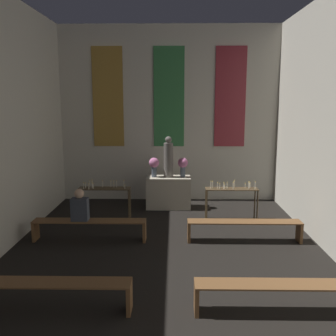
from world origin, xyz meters
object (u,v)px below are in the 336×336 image
flower_vase_right (183,165)px  candle_rack_left (104,192)px  pew_second_left (47,289)px  pew_back_right (244,226)px  pew_back_left (90,225)px  pew_second_right (280,291)px  candle_rack_right (232,193)px  altar (168,192)px  flower_vase_left (154,165)px  statue (168,158)px  person_seated (80,207)px

flower_vase_right → candle_rack_left: size_ratio=0.41×
pew_second_left → pew_back_right: bearing=39.7°
pew_second_left → pew_back_left: (0.00, 2.80, 0.00)m
pew_second_right → pew_back_right: 2.80m
flower_vase_right → candle_rack_right: bearing=-42.1°
altar → flower_vase_right: bearing=0.0°
candle_rack_left → flower_vase_right: bearing=28.4°
pew_back_left → pew_back_right: bearing=0.0°
flower_vase_left → altar: bearing=0.0°
statue → pew_second_left: 5.75m
altar → flower_vase_left: 0.90m
pew_second_right → person_seated: (-3.58, 2.80, 0.42)m
candle_rack_right → pew_second_left: (-3.32, -4.29, -0.37)m
flower_vase_left → pew_back_right: (2.10, -2.59, -0.90)m
statue → flower_vase_right: bearing=0.0°
statue → altar: bearing=0.0°
altar → candle_rack_left: (-1.63, -1.10, 0.26)m
flower_vase_left → candle_rack_left: flower_vase_left is taller
altar → pew_second_right: bearing=-72.6°
person_seated → statue: bearing=53.9°
pew_second_left → pew_second_right: bearing=0.0°
pew_second_right → person_seated: person_seated is taller
altar → statue: size_ratio=1.09×
flower_vase_right → pew_second_right: bearing=-76.6°
candle_rack_left → person_seated: (-0.25, -1.48, 0.06)m
candle_rack_right → person_seated: (-3.52, -1.48, 0.06)m
flower_vase_right → candle_rack_right: (1.22, -1.10, -0.54)m
flower_vase_right → pew_back_right: bearing=-63.7°
altar → pew_back_right: 3.09m
flower_vase_left → person_seated: 3.02m
candle_rack_left → candle_rack_right: (3.26, -0.00, 0.00)m
person_seated → flower_vase_left: bearing=60.2°
altar → statue: 0.98m
candle_rack_left → pew_second_left: candle_rack_left is taller
candle_rack_left → candle_rack_right: 3.26m
candle_rack_left → candle_rack_right: bearing=-0.0°
flower_vase_left → pew_back_left: (-1.28, -2.59, -0.90)m
statue → candle_rack_right: bearing=-34.2°
flower_vase_right → pew_back_left: bearing=-129.0°
candle_rack_right → pew_second_right: (0.06, -4.29, -0.37)m
altar → flower_vase_right: size_ratio=2.27×
altar → candle_rack_right: 1.99m
pew_back_left → person_seated: 0.47m
altar → flower_vase_left: bearing=180.0°
altar → pew_back_right: altar is taller
pew_back_right → person_seated: size_ratio=3.51×
statue → pew_second_left: (-1.69, -5.39, -1.08)m
pew_second_right → statue: bearing=107.4°
altar → pew_second_left: 5.65m
flower_vase_left → flower_vase_right: (0.81, 0.00, 0.00)m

